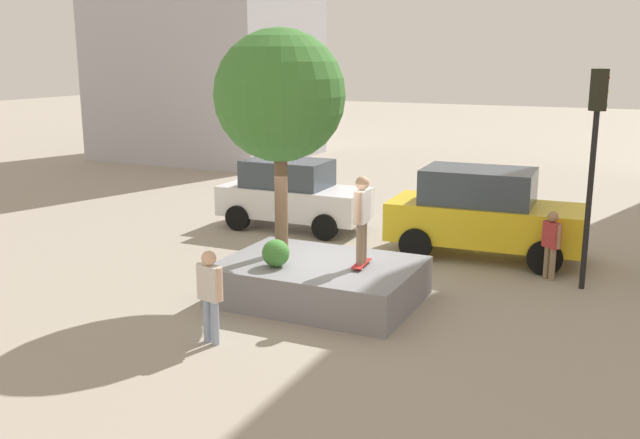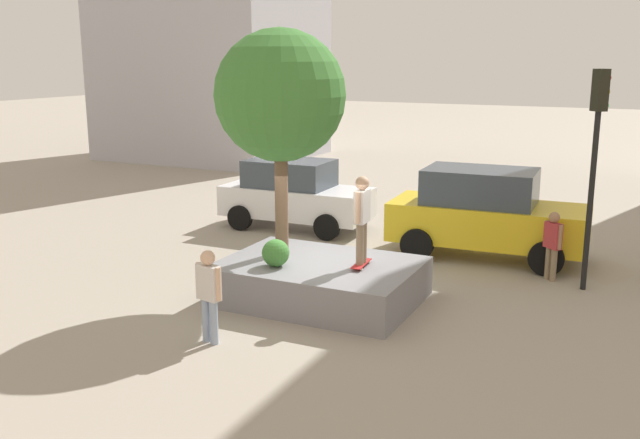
{
  "view_description": "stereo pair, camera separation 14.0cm",
  "coord_description": "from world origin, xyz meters",
  "px_view_note": "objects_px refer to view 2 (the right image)",
  "views": [
    {
      "loc": [
        6.03,
        -12.83,
        4.95
      ],
      "look_at": [
        0.12,
        -0.23,
        1.71
      ],
      "focal_mm": 39.8,
      "sensor_mm": 36.0,
      "label": 1
    },
    {
      "loc": [
        6.15,
        -12.77,
        4.95
      ],
      "look_at": [
        0.12,
        -0.23,
        1.71
      ],
      "focal_mm": 39.8,
      "sensor_mm": 36.0,
      "label": 2
    }
  ],
  "objects_px": {
    "bystander_watching": "(209,290)",
    "taxi_cab": "(486,213)",
    "skateboard": "(361,264)",
    "police_car": "(294,194)",
    "planter_ledge": "(320,281)",
    "traffic_light_corner": "(596,143)",
    "skateboarder": "(362,214)",
    "passerby_with_bag": "(553,241)",
    "plaza_tree": "(280,96)"
  },
  "relations": [
    {
      "from": "planter_ledge",
      "to": "traffic_light_corner",
      "type": "height_order",
      "value": "traffic_light_corner"
    },
    {
      "from": "police_car",
      "to": "bystander_watching",
      "type": "bearing_deg",
      "value": -72.25
    },
    {
      "from": "traffic_light_corner",
      "to": "bystander_watching",
      "type": "bearing_deg",
      "value": -133.38
    },
    {
      "from": "taxi_cab",
      "to": "planter_ledge",
      "type": "bearing_deg",
      "value": -116.09
    },
    {
      "from": "skateboarder",
      "to": "traffic_light_corner",
      "type": "bearing_deg",
      "value": 37.2
    },
    {
      "from": "police_car",
      "to": "plaza_tree",
      "type": "bearing_deg",
      "value": -65.02
    },
    {
      "from": "bystander_watching",
      "to": "passerby_with_bag",
      "type": "xyz_separation_m",
      "value": [
        4.87,
        6.29,
        -0.07
      ]
    },
    {
      "from": "skateboard",
      "to": "traffic_light_corner",
      "type": "distance_m",
      "value": 5.49
    },
    {
      "from": "plaza_tree",
      "to": "taxi_cab",
      "type": "relative_size",
      "value": 0.97
    },
    {
      "from": "plaza_tree",
      "to": "passerby_with_bag",
      "type": "bearing_deg",
      "value": 31.65
    },
    {
      "from": "bystander_watching",
      "to": "police_car",
      "type": "bearing_deg",
      "value": 107.75
    },
    {
      "from": "skateboard",
      "to": "passerby_with_bag",
      "type": "xyz_separation_m",
      "value": [
        3.22,
        3.36,
        0.04
      ]
    },
    {
      "from": "taxi_cab",
      "to": "traffic_light_corner",
      "type": "height_order",
      "value": "traffic_light_corner"
    },
    {
      "from": "planter_ledge",
      "to": "skateboarder",
      "type": "distance_m",
      "value": 1.74
    },
    {
      "from": "skateboarder",
      "to": "police_car",
      "type": "bearing_deg",
      "value": 129.05
    },
    {
      "from": "taxi_cab",
      "to": "plaza_tree",
      "type": "bearing_deg",
      "value": -127.06
    },
    {
      "from": "bystander_watching",
      "to": "traffic_light_corner",
      "type": "bearing_deg",
      "value": 46.62
    },
    {
      "from": "skateboarder",
      "to": "bystander_watching",
      "type": "bearing_deg",
      "value": -119.34
    },
    {
      "from": "traffic_light_corner",
      "to": "taxi_cab",
      "type": "bearing_deg",
      "value": 147.74
    },
    {
      "from": "plaza_tree",
      "to": "skateboarder",
      "type": "height_order",
      "value": "plaza_tree"
    },
    {
      "from": "skateboard",
      "to": "taxi_cab",
      "type": "distance_m",
      "value": 4.84
    },
    {
      "from": "plaza_tree",
      "to": "passerby_with_bag",
      "type": "height_order",
      "value": "plaza_tree"
    },
    {
      "from": "skateboarder",
      "to": "police_car",
      "type": "xyz_separation_m",
      "value": [
        -4.27,
        5.27,
        -0.89
      ]
    },
    {
      "from": "plaza_tree",
      "to": "police_car",
      "type": "distance_m",
      "value": 6.4
    },
    {
      "from": "planter_ledge",
      "to": "taxi_cab",
      "type": "bearing_deg",
      "value": 63.91
    },
    {
      "from": "plaza_tree",
      "to": "police_car",
      "type": "height_order",
      "value": "plaza_tree"
    },
    {
      "from": "skateboarder",
      "to": "passerby_with_bag",
      "type": "relative_size",
      "value": 1.12
    },
    {
      "from": "plaza_tree",
      "to": "bystander_watching",
      "type": "height_order",
      "value": "plaza_tree"
    },
    {
      "from": "taxi_cab",
      "to": "skateboard",
      "type": "bearing_deg",
      "value": -107.19
    },
    {
      "from": "skateboard",
      "to": "police_car",
      "type": "distance_m",
      "value": 6.78
    },
    {
      "from": "bystander_watching",
      "to": "passerby_with_bag",
      "type": "bearing_deg",
      "value": 52.27
    },
    {
      "from": "planter_ledge",
      "to": "skateboard",
      "type": "height_order",
      "value": "skateboard"
    },
    {
      "from": "skateboard",
      "to": "bystander_watching",
      "type": "height_order",
      "value": "bystander_watching"
    },
    {
      "from": "planter_ledge",
      "to": "plaza_tree",
      "type": "bearing_deg",
      "value": 164.78
    },
    {
      "from": "taxi_cab",
      "to": "passerby_with_bag",
      "type": "bearing_deg",
      "value": -35.1
    },
    {
      "from": "police_car",
      "to": "traffic_light_corner",
      "type": "relative_size",
      "value": 0.93
    },
    {
      "from": "planter_ledge",
      "to": "traffic_light_corner",
      "type": "distance_m",
      "value": 6.38
    },
    {
      "from": "taxi_cab",
      "to": "bystander_watching",
      "type": "height_order",
      "value": "taxi_cab"
    },
    {
      "from": "traffic_light_corner",
      "to": "plaza_tree",
      "type": "bearing_deg",
      "value": -154.4
    },
    {
      "from": "police_car",
      "to": "taxi_cab",
      "type": "distance_m",
      "value": 5.74
    },
    {
      "from": "bystander_watching",
      "to": "taxi_cab",
      "type": "bearing_deg",
      "value": 67.83
    },
    {
      "from": "skateboarder",
      "to": "passerby_with_bag",
      "type": "distance_m",
      "value": 4.76
    },
    {
      "from": "traffic_light_corner",
      "to": "police_car",
      "type": "bearing_deg",
      "value": 164.7
    },
    {
      "from": "planter_ledge",
      "to": "skateboarder",
      "type": "relative_size",
      "value": 2.23
    },
    {
      "from": "traffic_light_corner",
      "to": "planter_ledge",
      "type": "bearing_deg",
      "value": -147.39
    },
    {
      "from": "passerby_with_bag",
      "to": "plaza_tree",
      "type": "bearing_deg",
      "value": -148.35
    },
    {
      "from": "plaza_tree",
      "to": "bystander_watching",
      "type": "relative_size",
      "value": 2.78
    },
    {
      "from": "plaza_tree",
      "to": "taxi_cab",
      "type": "bearing_deg",
      "value": 52.94
    },
    {
      "from": "passerby_with_bag",
      "to": "traffic_light_corner",
      "type": "bearing_deg",
      "value": -24.72
    },
    {
      "from": "police_car",
      "to": "bystander_watching",
      "type": "relative_size",
      "value": 2.57
    }
  ]
}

